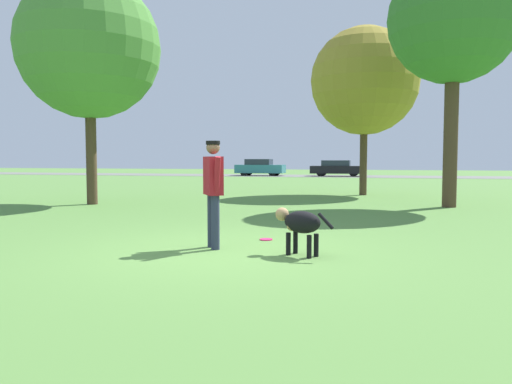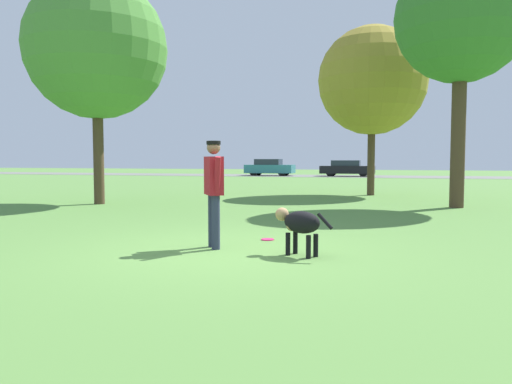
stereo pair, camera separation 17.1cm
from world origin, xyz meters
name	(u,v)px [view 1 (the left image)]	position (x,y,z in m)	size (l,w,h in m)	color
ground_plane	(225,251)	(0.00, 0.00, 0.00)	(120.00, 120.00, 0.00)	#56843D
far_road_strip	(358,176)	(0.00, 34.14, 0.01)	(120.00, 6.00, 0.01)	slate
person	(213,185)	(-0.24, 0.19, 0.99)	(0.46, 0.63, 1.67)	#2D334C
dog	(300,223)	(1.16, -0.05, 0.47)	(0.94, 0.56, 0.68)	black
frisbee	(266,239)	(0.36, 1.17, 0.01)	(0.22, 0.22, 0.02)	#E52366
tree_mid_center	(364,81)	(1.42, 12.67, 4.37)	(4.12, 4.12, 6.45)	#4C3826
tree_near_right	(454,20)	(4.09, 8.28, 5.34)	(3.68, 3.68, 7.22)	#4C3826
tree_near_left	(89,48)	(-6.45, 6.42, 4.76)	(4.29, 4.29, 6.92)	#4C3826
parked_car_teal	(260,167)	(-8.16, 33.79, 0.70)	(4.10, 1.73, 1.41)	teal
parked_car_black	(337,168)	(-1.68, 34.01, 0.65)	(4.36, 1.74, 1.30)	black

